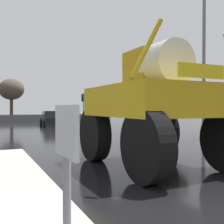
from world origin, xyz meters
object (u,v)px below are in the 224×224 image
sedan_ahead (51,119)px  traffic_signal_far_left (83,102)px  oversize_sprayer (155,106)px  bare_tree_far_center (11,90)px  streetlight_near_right (206,48)px  traffic_signal_near_right (172,88)px  lane_arrow_sign (66,169)px  bare_tree_right (167,71)px

sedan_ahead → traffic_signal_far_left: traffic_signal_far_left is taller
oversize_sprayer → bare_tree_far_center: (-1.50, 31.78, 2.31)m
streetlight_near_right → bare_tree_far_center: streetlight_near_right is taller
traffic_signal_near_right → sedan_ahead: bearing=100.6°
oversize_sprayer → sedan_ahead: oversize_sprayer is taller
sedan_ahead → traffic_signal_near_right: size_ratio=1.05×
oversize_sprayer → streetlight_near_right: (6.58, 4.69, 3.32)m
sedan_ahead → bare_tree_far_center: size_ratio=0.74×
sedan_ahead → traffic_signal_near_right: bearing=-165.1°
lane_arrow_sign → bare_tree_right: size_ratio=0.26×
traffic_signal_far_left → bare_tree_right: (4.19, -9.88, 2.44)m
traffic_signal_near_right → oversize_sprayer: bearing=-131.7°
traffic_signal_far_left → streetlight_near_right: (1.35, -17.50, 2.72)m
oversize_sprayer → bare_tree_far_center: 31.90m
traffic_signal_near_right → streetlight_near_right: bearing=-0.7°
sedan_ahead → bare_tree_far_center: bearing=18.0°
oversize_sprayer → bare_tree_right: size_ratio=0.79×
traffic_signal_near_right → streetlight_near_right: streetlight_near_right is taller
oversize_sprayer → streetlight_near_right: size_ratio=0.55×
sedan_ahead → bare_tree_right: 12.30m
bare_tree_far_center → traffic_signal_far_left: bearing=-54.9°
sedan_ahead → bare_tree_far_center: 12.18m
sedan_ahead → traffic_signal_far_left: size_ratio=1.22×
traffic_signal_near_right → bare_tree_far_center: bare_tree_far_center is taller
traffic_signal_far_left → bare_tree_right: size_ratio=0.52×
traffic_signal_far_left → bare_tree_far_center: size_ratio=0.61×
oversize_sprayer → traffic_signal_far_left: bearing=-13.7°
sedan_ahead → oversize_sprayer: bearing=-179.2°
sedan_ahead → streetlight_near_right: 17.25m
sedan_ahead → bare_tree_far_center: bare_tree_far_center is taller
bare_tree_right → streetlight_near_right: bearing=-110.5°
sedan_ahead → streetlight_near_right: (5.33, -15.77, 4.53)m
traffic_signal_near_right → traffic_signal_far_left: (1.02, 17.47, -0.39)m
lane_arrow_sign → traffic_signal_far_left: 28.99m
sedan_ahead → streetlight_near_right: streetlight_near_right is taller
streetlight_near_right → bare_tree_far_center: 28.29m
sedan_ahead → streetlight_near_right: bearing=-157.0°
lane_arrow_sign → traffic_signal_near_right: traffic_signal_near_right is taller
traffic_signal_far_left → streetlight_near_right: size_ratio=0.37×
lane_arrow_sign → bare_tree_right: (13.77, 17.45, 3.62)m
traffic_signal_far_left → lane_arrow_sign: bearing=-109.3°
oversize_sprayer → traffic_signal_far_left: oversize_sprayer is taller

